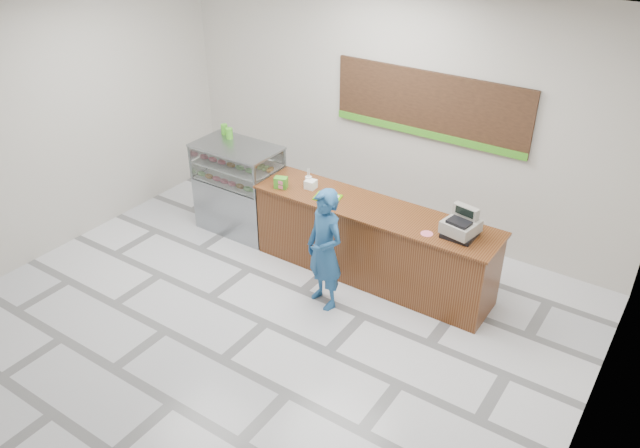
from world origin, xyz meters
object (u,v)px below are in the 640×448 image
Objects in this scene: serving_tray at (328,197)px; sales_counter at (372,243)px; display_case at (239,188)px; cash_register at (461,226)px; customer at (325,250)px.

sales_counter is at bearing -3.35° from serving_tray.
sales_counter is at bearing 0.01° from display_case.
cash_register is (1.15, -0.01, 0.64)m from sales_counter.
cash_register reaches higher than display_case.
display_case is 2.19m from customer.
cash_register is 1.78m from serving_tray.
display_case reaches higher than serving_tray.
customer is at bearing -21.85° from display_case.
serving_tray is at bearing 140.39° from customer.
serving_tray is 0.87m from customer.
display_case reaches higher than sales_counter.
serving_tray is at bearing -170.82° from sales_counter.
cash_register is 0.28× the size of customer.
cash_register reaches higher than sales_counter.
sales_counter is 0.82m from serving_tray.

